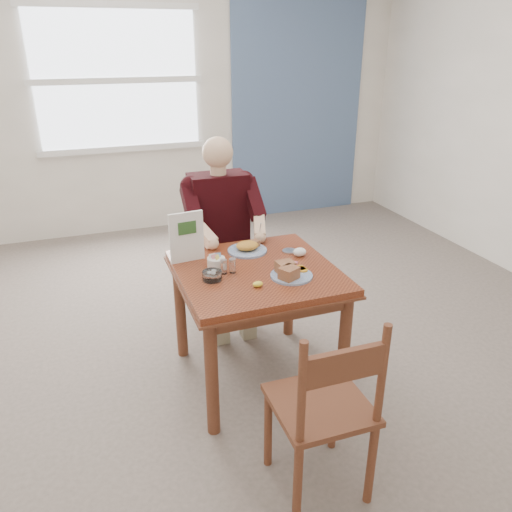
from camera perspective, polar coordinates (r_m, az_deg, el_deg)
name	(u,v)px	position (r m, az deg, el deg)	size (l,w,h in m)	color
floor	(256,375)	(3.29, 0.04, -13.40)	(6.00, 6.00, 0.00)	#60564E
wall_back	(158,99)	(5.57, -11.10, 17.15)	(5.50, 5.50, 0.00)	white
accent_panel	(298,94)	(6.03, 4.84, 17.93)	(1.60, 0.02, 2.80)	slate
lemon_wedge	(258,284)	(2.69, 0.20, -3.24)	(0.06, 0.04, 0.03)	yellow
napkin	(300,252)	(3.07, 5.00, 0.46)	(0.08, 0.07, 0.05)	white
metal_dish	(289,251)	(3.14, 3.83, 0.56)	(0.09, 0.09, 0.01)	silver
window	(117,80)	(5.47, -15.56, 18.76)	(1.72, 0.04, 1.42)	white
table	(256,286)	(2.95, 0.04, -3.43)	(0.92, 0.92, 0.75)	brown
chair_far	(219,259)	(3.71, -4.19, -0.39)	(0.42, 0.42, 0.95)	brown
chair_near	(325,409)	(2.32, 7.88, -16.92)	(0.43, 0.43, 0.95)	brown
diner	(222,221)	(3.50, -3.94, 4.03)	(0.53, 0.56, 1.39)	gray
near_plate	(289,272)	(2.80, 3.84, -1.84)	(0.30, 0.30, 0.08)	white
far_plate	(248,248)	(3.13, -0.95, 0.97)	(0.32, 0.32, 0.07)	white
caddy	(216,262)	(2.93, -4.58, -0.70)	(0.13, 0.13, 0.08)	white
shakers	(228,266)	(2.83, -3.21, -1.15)	(0.09, 0.05, 0.09)	white
creamer	(212,276)	(2.77, -5.04, -2.23)	(0.13, 0.13, 0.05)	white
menu	(187,237)	(2.97, -7.93, 2.18)	(0.21, 0.04, 0.31)	white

